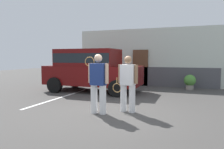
% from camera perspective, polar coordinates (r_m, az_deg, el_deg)
% --- Properties ---
extents(ground_plane, '(40.00, 40.00, 0.00)m').
position_cam_1_polar(ground_plane, '(6.40, -0.19, -10.36)').
color(ground_plane, '#423F3D').
extents(parking_stripe_0, '(0.12, 4.40, 0.01)m').
position_cam_1_polar(parking_stripe_0, '(8.99, -13.83, -6.08)').
color(parking_stripe_0, silver).
rests_on(parking_stripe_0, ground_plane).
extents(house_frontage, '(8.83, 0.40, 3.33)m').
position_cam_1_polar(house_frontage, '(12.49, 10.36, 4.19)').
color(house_frontage, silver).
rests_on(house_frontage, ground_plane).
extents(parked_suv, '(4.61, 2.17, 2.05)m').
position_cam_1_polar(parked_suv, '(10.24, -5.71, 1.79)').
color(parked_suv, '#590C0C').
rests_on(parked_suv, ground_plane).
extents(tennis_player_man, '(0.78, 0.30, 1.76)m').
position_cam_1_polar(tennis_player_man, '(6.17, -3.78, -2.25)').
color(tennis_player_man, white).
rests_on(tennis_player_man, ground_plane).
extents(tennis_player_woman, '(0.88, 0.31, 1.71)m').
position_cam_1_polar(tennis_player_woman, '(6.37, 4.29, -2.36)').
color(tennis_player_woman, white).
rests_on(tennis_player_woman, ground_plane).
extents(potted_plant_by_porch, '(0.59, 0.59, 0.78)m').
position_cam_1_polar(potted_plant_by_porch, '(11.47, 20.43, -1.75)').
color(potted_plant_by_porch, gray).
rests_on(potted_plant_by_porch, ground_plane).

